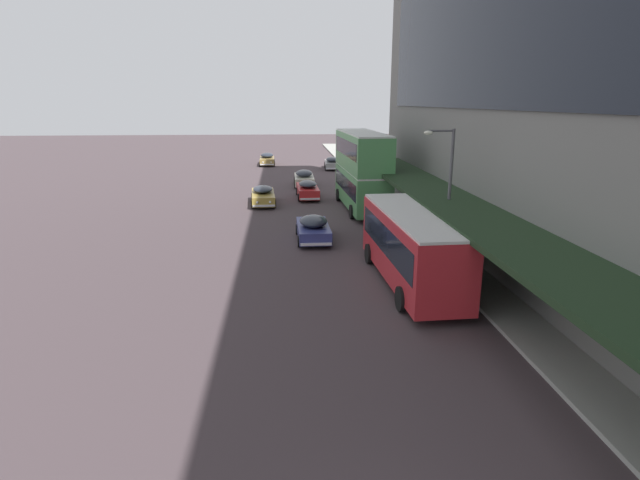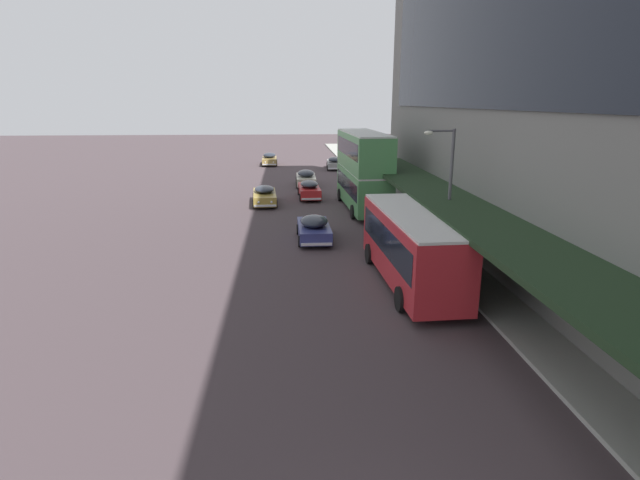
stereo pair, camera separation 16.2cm
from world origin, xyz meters
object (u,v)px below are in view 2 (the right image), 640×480
at_px(transit_bus_kerbside_front, 363,168).
at_px(sedan_trailing_mid, 309,189).
at_px(sedan_second_near, 314,228).
at_px(transit_bus_kerbside_rear, 411,244).
at_px(sedan_far_back, 265,195).
at_px(street_lamp, 447,187).
at_px(sedan_second_mid, 306,178).
at_px(sedan_lead_near, 334,163).
at_px(sedan_oncoming_rear, 269,159).

distance_m(transit_bus_kerbside_front, sedan_trailing_mid, 6.58).
relative_size(sedan_trailing_mid, sedan_second_near, 1.08).
height_order(transit_bus_kerbside_front, transit_bus_kerbside_rear, transit_bus_kerbside_front).
height_order(transit_bus_kerbside_rear, sedan_far_back, transit_bus_kerbside_rear).
xyz_separation_m(sedan_second_near, street_lamp, (6.09, -5.22, 3.25)).
xyz_separation_m(transit_bus_kerbside_front, sedan_far_back, (-7.50, 2.52, -2.40)).
height_order(sedan_second_mid, sedan_lead_near, sedan_second_mid).
bearing_deg(sedan_oncoming_rear, sedan_lead_near, -29.81).
relative_size(sedan_trailing_mid, street_lamp, 0.75).
distance_m(transit_bus_kerbside_front, sedan_second_mid, 12.11).
bearing_deg(transit_bus_kerbside_front, transit_bus_kerbside_rear, -91.08).
bearing_deg(sedan_trailing_mid, sedan_second_mid, 90.06).
relative_size(transit_bus_kerbside_rear, sedan_oncoming_rear, 1.92).
distance_m(sedan_trailing_mid, sedan_oncoming_rear, 23.36).
height_order(transit_bus_kerbside_rear, sedan_trailing_mid, transit_bus_kerbside_rear).
relative_size(sedan_oncoming_rear, sedan_lead_near, 0.98).
height_order(sedan_trailing_mid, sedan_second_mid, sedan_second_mid).
xyz_separation_m(sedan_oncoming_rear, sedan_far_back, (0.33, -25.30, -0.04)).
bearing_deg(street_lamp, transit_bus_kerbside_front, 97.92).
bearing_deg(sedan_oncoming_rear, sedan_second_near, -84.27).
distance_m(sedan_second_mid, sedan_oncoming_rear, 17.05).
distance_m(transit_bus_kerbside_front, sedan_lead_near, 23.41).
distance_m(transit_bus_kerbside_rear, sedan_oncoming_rear, 44.61).
bearing_deg(sedan_oncoming_rear, sedan_second_mid, -76.42).
bearing_deg(sedan_lead_near, sedan_far_back, -110.07).
distance_m(sedan_trailing_mid, sedan_lead_near, 18.88).
distance_m(transit_bus_kerbside_front, street_lamp, 13.90).
xyz_separation_m(sedan_lead_near, street_lamp, (1.82, -37.02, 3.28)).
bearing_deg(sedan_lead_near, sedan_trailing_mid, -101.93).
bearing_deg(sedan_far_back, sedan_second_near, -73.26).
xyz_separation_m(sedan_trailing_mid, street_lamp, (5.73, -18.55, 3.25)).
bearing_deg(transit_bus_kerbside_front, sedan_second_near, -116.13).
xyz_separation_m(transit_bus_kerbside_rear, sedan_second_near, (-3.87, 7.62, -1.14)).
bearing_deg(transit_bus_kerbside_rear, sedan_oncoming_rear, 99.71).
height_order(sedan_trailing_mid, sedan_oncoming_rear, sedan_oncoming_rear).
height_order(sedan_trailing_mid, sedan_second_near, sedan_second_near).
bearing_deg(sedan_second_mid, transit_bus_kerbside_front, -71.24).
relative_size(transit_bus_kerbside_front, street_lamp, 1.55).
relative_size(transit_bus_kerbside_front, sedan_trailing_mid, 2.07).
bearing_deg(transit_bus_kerbside_rear, street_lamp, 47.22).
bearing_deg(sedan_second_near, sedan_second_mid, 88.96).
height_order(transit_bus_kerbside_front, sedan_trailing_mid, transit_bus_kerbside_front).
bearing_deg(transit_bus_kerbside_rear, sedan_far_back, 111.09).
distance_m(sedan_oncoming_rear, sedan_far_back, 25.30).
bearing_deg(transit_bus_kerbside_rear, transit_bus_kerbside_front, 88.92).
xyz_separation_m(sedan_trailing_mid, sedan_second_near, (-0.36, -13.33, -0.00)).
xyz_separation_m(transit_bus_kerbside_rear, sedan_lead_near, (0.39, 39.42, -1.16)).
relative_size(sedan_second_mid, sedan_oncoming_rear, 1.02).
bearing_deg(sedan_lead_near, sedan_second_mid, -108.00).
bearing_deg(sedan_lead_near, street_lamp, -87.18).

